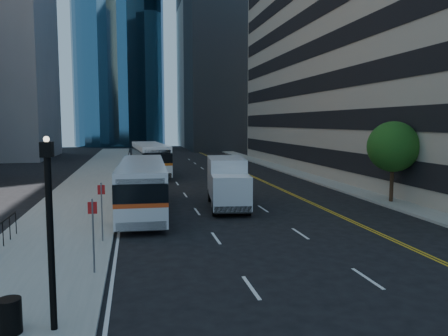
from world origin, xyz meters
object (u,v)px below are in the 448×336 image
street_tree (393,147)px  bus_rear (150,158)px  lamp_post (50,225)px  trash_can (10,316)px  bus_front (142,185)px  box_truck (227,182)px

street_tree → bus_rear: (-14.51, 19.05, -1.97)m
lamp_post → trash_can: lamp_post is taller
street_tree → bus_front: bearing=178.7°
bus_front → bus_rear: size_ratio=0.94×
bus_rear → trash_can: bus_rear is taller
lamp_post → street_tree: bearing=37.9°
trash_can → bus_rear: bearing=82.3°
bus_rear → trash_can: bearing=-102.2°
bus_rear → box_truck: size_ratio=1.87×
bus_front → box_truck: 5.12m
lamp_post → box_truck: 16.71m
street_tree → bus_front: (-15.60, 0.36, -2.05)m
bus_rear → trash_can: (-4.48, -33.05, -1.10)m
street_tree → trash_can: (-18.99, -14.00, -3.07)m
bus_rear → box_truck: bearing=-82.1°
bus_front → trash_can: (-3.39, -14.37, -1.02)m
box_truck → trash_can: bearing=-113.0°
bus_front → lamp_post: bearing=-97.8°
lamp_post → box_truck: size_ratio=0.71×
box_truck → trash_can: size_ratio=7.64×
lamp_post → bus_front: bearing=80.5°
bus_front → box_truck: (5.10, 0.52, -0.01)m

